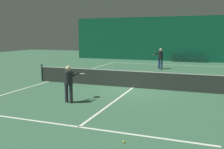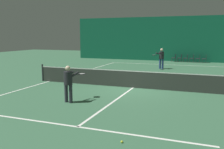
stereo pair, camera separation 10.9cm
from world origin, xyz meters
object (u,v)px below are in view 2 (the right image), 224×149
courtside_chair_2 (186,58)px  tennis_ball (122,142)px  courtside_chair_0 (174,57)px  courtside_chair_4 (199,58)px  courtside_chair_1 (180,57)px  courtside_chair_5 (205,58)px  tennis_net (133,79)px  player_far (161,57)px  courtside_chair_3 (192,58)px  player_near (69,81)px

courtside_chair_2 → tennis_ball: (-0.02, -22.20, -0.45)m
tennis_ball → courtside_chair_0: bearing=93.2°
courtside_chair_4 → courtside_chair_1: bearing=-90.0°
courtside_chair_5 → tennis_ball: bearing=-4.9°
tennis_net → player_far: player_far is taller
courtside_chair_1 → courtside_chair_0: bearing=-90.0°
tennis_ball → courtside_chair_3: bearing=88.3°
courtside_chair_4 → tennis_ball: size_ratio=12.73×
tennis_net → courtside_chair_1: size_ratio=14.29×
courtside_chair_2 → courtside_chair_5: size_ratio=1.00×
courtside_chair_3 → courtside_chair_5: size_ratio=1.00×
courtside_chair_1 → courtside_chair_3: 1.27m
courtside_chair_1 → courtside_chair_4: (1.90, 0.00, 0.00)m
tennis_ball → courtside_chair_4: bearing=86.7°
courtside_chair_0 → courtside_chair_3: same height
courtside_chair_3 → courtside_chair_5: 1.27m
player_near → courtside_chair_3: size_ratio=1.90×
player_near → courtside_chair_0: bearing=3.4°
player_near → courtside_chair_2: player_near is taller
courtside_chair_0 → player_far: bearing=-3.1°
courtside_chair_3 → tennis_ball: size_ratio=12.73×
tennis_ball → courtside_chair_1: bearing=91.6°
player_near → courtside_chair_0: 19.19m
player_far → tennis_ball: size_ratio=26.78×
courtside_chair_0 → courtside_chair_3: size_ratio=1.00×
player_near → courtside_chair_3: bearing=-2.2°
courtside_chair_3 → courtside_chair_4: 0.63m
courtside_chair_1 → courtside_chair_5: size_ratio=1.00×
player_near → player_far: 12.59m
courtside_chair_1 → tennis_ball: size_ratio=12.73×
courtside_chair_2 → courtside_chair_3: 0.63m
player_far → player_near: bearing=19.3°
tennis_net → courtside_chair_2: tennis_net is taller
courtside_chair_0 → courtside_chair_4: bearing=90.0°
player_far → courtside_chair_4: 7.24m
player_near → player_far: size_ratio=0.90×
courtside_chair_0 → courtside_chair_4: size_ratio=1.00×
courtside_chair_2 → courtside_chair_3: same height
tennis_net → tennis_ball: size_ratio=181.82×
courtside_chair_0 → tennis_ball: size_ratio=12.73×
tennis_net → courtside_chair_4: 15.45m
tennis_net → courtside_chair_4: bearing=78.9°
courtside_chair_3 → courtside_chair_4: (0.63, 0.00, 0.00)m
courtside_chair_1 → courtside_chair_5: 2.54m
player_far → tennis_ball: (1.61, -15.59, -1.00)m
courtside_chair_4 → courtside_chair_5: (0.63, 0.00, 0.00)m
courtside_chair_2 → player_near: bearing=-10.3°
courtside_chair_5 → tennis_ball: courtside_chair_5 is taller
courtside_chair_2 → courtside_chair_0: bearing=-90.0°
player_near → courtside_chair_5: player_near is taller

